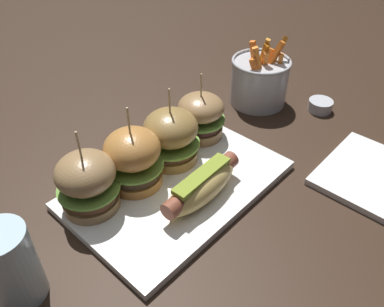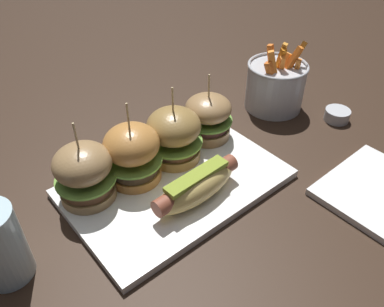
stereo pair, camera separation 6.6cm
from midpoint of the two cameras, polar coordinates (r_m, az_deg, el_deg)
The scene contains 11 objects.
ground_plane at distance 0.67m, azimuth -4.91°, elevation -5.12°, with size 3.00×3.00×0.00m, color black.
platter_main at distance 0.67m, azimuth -4.94°, elevation -4.69°, with size 0.36×0.24×0.01m, color white.
hot_dog at distance 0.61m, azimuth -1.83°, elevation -4.97°, with size 0.16×0.06×0.05m.
slider_far_left at distance 0.62m, azimuth -18.16°, elevation -4.08°, with size 0.10×0.10×0.14m.
slider_center_left at distance 0.64m, azimuth -11.59°, elevation -0.73°, with size 0.10×0.10×0.15m.
slider_center_right at distance 0.68m, azimuth -5.87°, elevation 2.51°, with size 0.10×0.10×0.14m.
slider_far_right at distance 0.74m, azimuth -1.25°, elevation 5.52°, with size 0.09×0.09×0.13m.
fries_bucket at distance 0.88m, azimuth 7.79°, elevation 10.58°, with size 0.13×0.13×0.15m.
sauce_ramekin at distance 0.90m, azimuth 16.41°, elevation 6.78°, with size 0.05×0.05×0.02m.
side_plate at distance 0.74m, azimuth 23.67°, elevation -3.54°, with size 0.19×0.19×0.01m, color white.
water_glass at distance 0.56m, azimuth -28.36°, elevation -14.52°, with size 0.07×0.07×0.12m, color silver.
Camera 1 is at (-0.34, -0.35, 0.47)m, focal length 36.21 mm.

